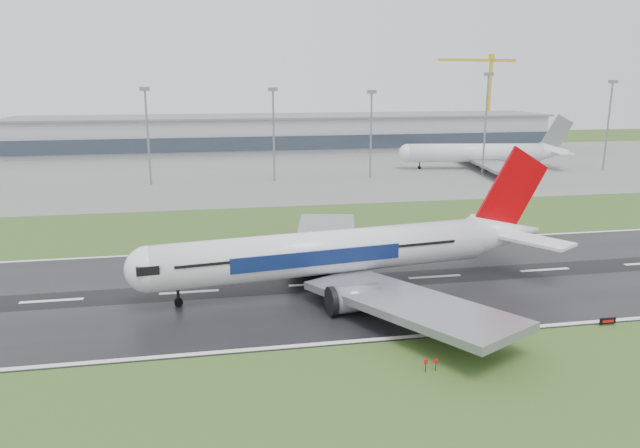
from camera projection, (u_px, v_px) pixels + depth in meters
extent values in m
plane|color=#33521E|center=(435.00, 277.00, 98.66)|extent=(520.00, 520.00, 0.00)
cube|color=black|center=(435.00, 277.00, 98.65)|extent=(400.00, 45.00, 0.10)
cube|color=slate|center=(310.00, 168.00, 217.99)|extent=(400.00, 130.00, 0.08)
cube|color=#9598A0|center=(288.00, 133.00, 273.49)|extent=(240.00, 36.00, 15.00)
cylinder|color=gray|center=(148.00, 139.00, 181.08)|extent=(0.64, 0.64, 28.53)
cylinder|color=gray|center=(274.00, 137.00, 187.96)|extent=(0.64, 0.64, 28.26)
cylinder|color=gray|center=(371.00, 137.00, 193.72)|extent=(0.64, 0.64, 27.39)
cylinder|color=gray|center=(485.00, 126.00, 200.15)|extent=(0.64, 0.64, 32.88)
cylinder|color=gray|center=(608.00, 128.00, 208.66)|extent=(0.64, 0.64, 30.46)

